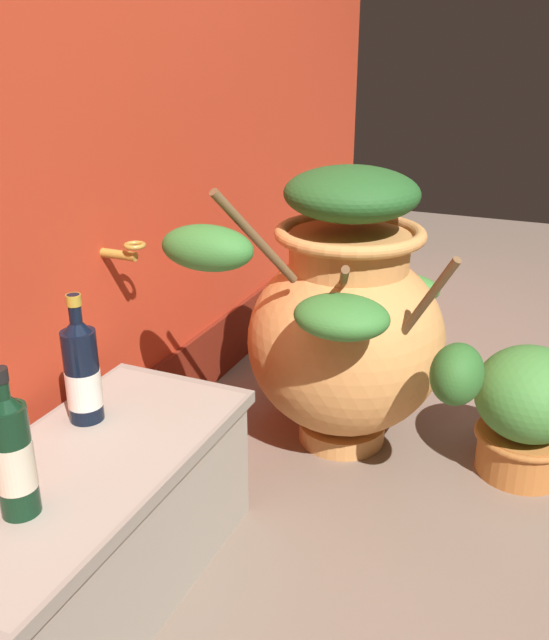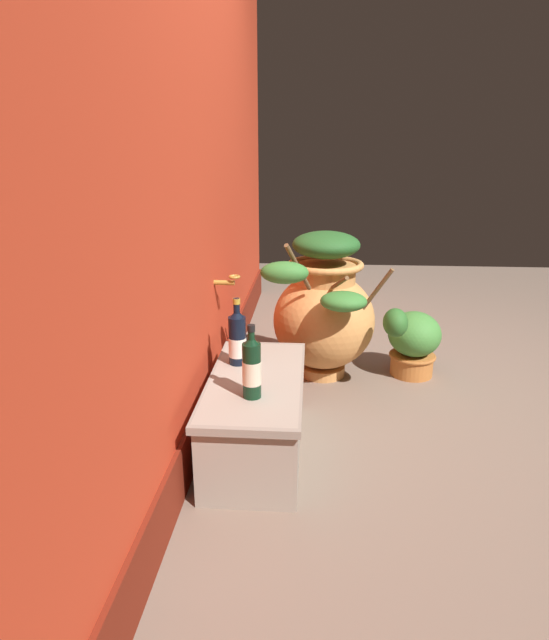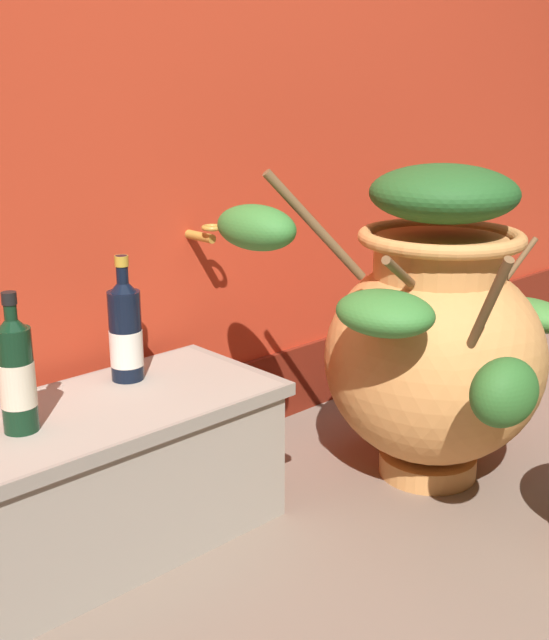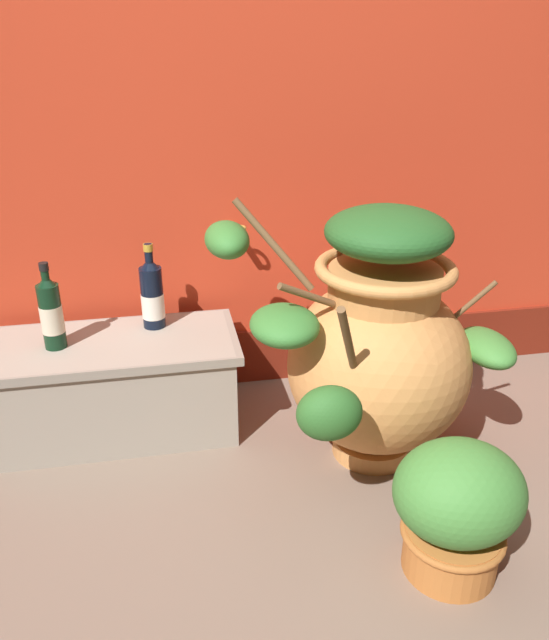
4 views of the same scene
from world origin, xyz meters
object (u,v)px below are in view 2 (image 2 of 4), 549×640
terracotta_urn (325,310)px  wine_bottle_middle (237,338)px  wine_bottle_left (252,367)px  potted_shrub (414,342)px

terracotta_urn → wine_bottle_middle: bearing=149.2°
wine_bottle_left → potted_shrub: (1.02, -0.80, -0.26)m
terracotta_urn → wine_bottle_middle: size_ratio=2.98×
terracotta_urn → potted_shrub: 0.54m
terracotta_urn → wine_bottle_left: (-0.98, 0.30, 0.07)m
potted_shrub → wine_bottle_middle: bearing=128.1°
wine_bottle_left → wine_bottle_middle: size_ratio=0.97×
wine_bottle_left → potted_shrub: wine_bottle_left is taller
wine_bottle_middle → terracotta_urn: bearing=-30.8°
wine_bottle_left → wine_bottle_middle: 0.33m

